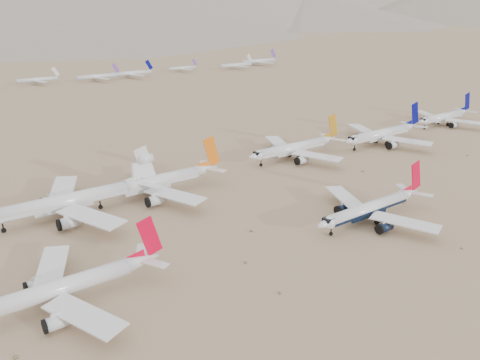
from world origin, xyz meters
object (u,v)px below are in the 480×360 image
Objects in this scene: second_airliner at (65,287)px; main_airliner at (372,208)px; row2_white_trijet at (76,199)px; row2_navy_widebody at (383,134)px.

main_airliner is at bearing -6.83° from second_airliner.
second_airliner is at bearing 173.17° from main_airliner.
second_airliner is 49.70m from row2_white_trijet.
main_airliner is 90.38m from row2_navy_widebody.
row2_navy_widebody reaches higher than second_airliner.
row2_white_trijet is at bearing 141.92° from main_airliner.
second_airliner reaches higher than main_airliner.
row2_white_trijet reaches higher than main_airliner.
main_airliner is at bearing -143.51° from row2_navy_widebody.
second_airliner is 0.85× the size of row2_white_trijet.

